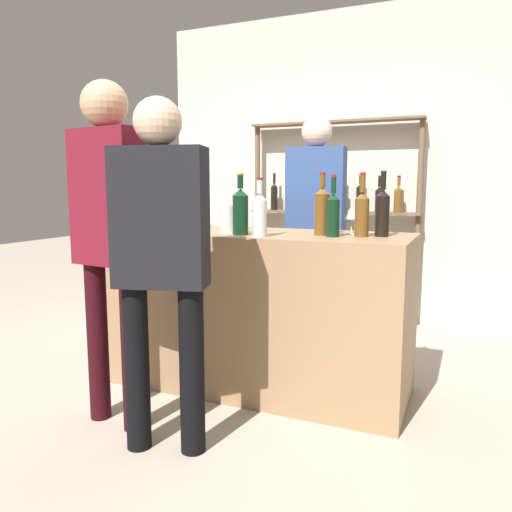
# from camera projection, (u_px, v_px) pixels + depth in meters

# --- Properties ---
(ground_plane) EXTENTS (16.00, 16.00, 0.00)m
(ground_plane) POSITION_uv_depth(u_px,v_px,m) (256.00, 385.00, 3.12)
(ground_plane) COLOR #B2A893
(bar_counter) EXTENTS (1.82, 0.67, 0.96)m
(bar_counter) POSITION_uv_depth(u_px,v_px,m) (256.00, 310.00, 3.05)
(bar_counter) COLOR #997551
(bar_counter) RESTS_ON ground_plane
(back_wall) EXTENTS (3.42, 0.12, 2.80)m
(back_wall) POSITION_uv_depth(u_px,v_px,m) (339.00, 168.00, 4.68)
(back_wall) COLOR beige
(back_wall) RESTS_ON ground_plane
(back_shelf) EXTENTS (1.56, 0.18, 1.81)m
(back_shelf) POSITION_uv_depth(u_px,v_px,m) (333.00, 194.00, 4.55)
(back_shelf) COLOR brown
(back_shelf) RESTS_ON ground_plane
(counter_bottle_0) EXTENTS (0.08, 0.08, 0.35)m
(counter_bottle_0) POSITION_uv_depth(u_px,v_px,m) (322.00, 210.00, 2.78)
(counter_bottle_0) COLOR brown
(counter_bottle_0) RESTS_ON bar_counter
(counter_bottle_1) EXTENTS (0.08, 0.08, 0.32)m
(counter_bottle_1) POSITION_uv_depth(u_px,v_px,m) (260.00, 214.00, 2.71)
(counter_bottle_1) COLOR silver
(counter_bottle_1) RESTS_ON bar_counter
(counter_bottle_2) EXTENTS (0.07, 0.07, 0.33)m
(counter_bottle_2) POSITION_uv_depth(u_px,v_px,m) (333.00, 213.00, 2.70)
(counter_bottle_2) COLOR black
(counter_bottle_2) RESTS_ON bar_counter
(counter_bottle_3) EXTENTS (0.09, 0.09, 0.35)m
(counter_bottle_3) POSITION_uv_depth(u_px,v_px,m) (240.00, 210.00, 2.80)
(counter_bottle_3) COLOR black
(counter_bottle_3) RESTS_ON bar_counter
(counter_bottle_4) EXTENTS (0.08, 0.08, 0.35)m
(counter_bottle_4) POSITION_uv_depth(u_px,v_px,m) (382.00, 211.00, 2.71)
(counter_bottle_4) COLOR black
(counter_bottle_4) RESTS_ON bar_counter
(counter_bottle_5) EXTENTS (0.08, 0.08, 0.35)m
(counter_bottle_5) POSITION_uv_depth(u_px,v_px,m) (362.00, 213.00, 2.71)
(counter_bottle_5) COLOR brown
(counter_bottle_5) RESTS_ON bar_counter
(wine_glass) EXTENTS (0.08, 0.08, 0.17)m
(wine_glass) POSITION_uv_depth(u_px,v_px,m) (352.00, 213.00, 2.86)
(wine_glass) COLOR silver
(wine_glass) RESTS_ON bar_counter
(ice_bucket) EXTENTS (0.20, 0.20, 0.22)m
(ice_bucket) POSITION_uv_depth(u_px,v_px,m) (178.00, 211.00, 3.23)
(ice_bucket) COLOR #846647
(ice_bucket) RESTS_ON bar_counter
(cork_jar) EXTENTS (0.10, 0.10, 0.17)m
(cork_jar) POSITION_uv_depth(u_px,v_px,m) (229.00, 219.00, 2.91)
(cork_jar) COLOR silver
(cork_jar) RESTS_ON bar_counter
(server_behind_counter) EXTENTS (0.45, 0.23, 1.75)m
(server_behind_counter) POSITION_uv_depth(u_px,v_px,m) (316.00, 211.00, 3.83)
(server_behind_counter) COLOR #121C33
(server_behind_counter) RESTS_ON ground_plane
(customer_center) EXTENTS (0.45, 0.29, 1.62)m
(customer_center) POSITION_uv_depth(u_px,v_px,m) (161.00, 249.00, 2.23)
(customer_center) COLOR black
(customer_center) RESTS_ON ground_plane
(customer_left) EXTENTS (0.40, 0.23, 1.74)m
(customer_left) POSITION_uv_depth(u_px,v_px,m) (109.00, 223.00, 2.48)
(customer_left) COLOR black
(customer_left) RESTS_ON ground_plane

